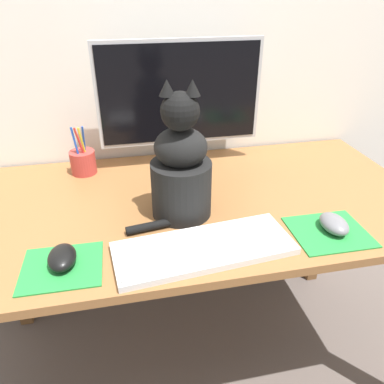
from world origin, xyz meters
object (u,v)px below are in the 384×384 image
Objects in this scene: keyboard at (204,247)px; monitor at (180,99)px; computer_mouse_left at (62,257)px; computer_mouse_right at (334,224)px; pen_cup at (83,162)px; cat at (181,169)px.

monitor is at bearing 80.18° from keyboard.
monitor is at bearing 53.19° from computer_mouse_left.
keyboard is at bearing -178.05° from computer_mouse_right.
monitor reaches higher than keyboard.
monitor is at bearing 122.34° from computer_mouse_right.
pen_cup is (-0.35, -0.01, -0.20)m from monitor.
computer_mouse_right is 0.44m from cat.
keyboard is at bearing -71.65° from cat.
monitor is 3.26× the size of pen_cup.
computer_mouse_left is (-0.34, 0.02, 0.01)m from keyboard.
computer_mouse_left is at bearing 179.58° from computer_mouse_right.
computer_mouse_left is at bearing -140.81° from cat.
computer_mouse_right is 0.58× the size of pen_cup.
monitor is at bearing 91.04° from cat.
keyboard is (-0.04, -0.52, -0.23)m from monitor.
computer_mouse_left is 0.50m from pen_cup.
keyboard is at bearing -2.93° from computer_mouse_left.
pen_cup is (0.03, 0.50, 0.02)m from computer_mouse_left.
keyboard is 0.23m from cat.
computer_mouse_right is 0.84m from pen_cup.
computer_mouse_left is 0.25× the size of cat.
computer_mouse_right is (0.36, 0.01, 0.01)m from keyboard.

